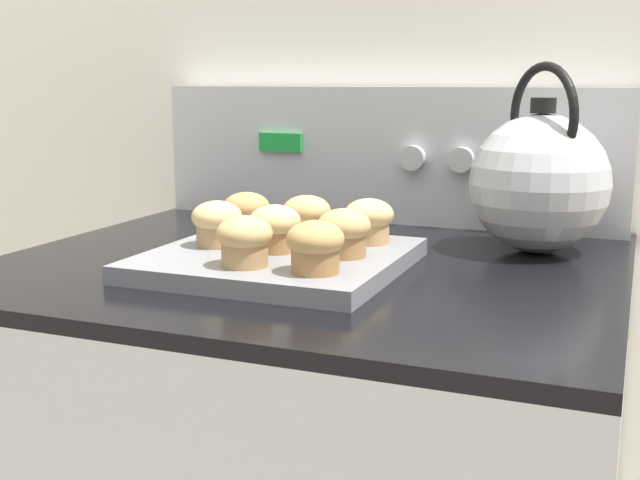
{
  "coord_description": "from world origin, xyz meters",
  "views": [
    {
      "loc": [
        0.39,
        -0.58,
        1.16
      ],
      "look_at": [
        0.04,
        0.28,
        0.98
      ],
      "focal_mm": 45.0,
      "sensor_mm": 36.0,
      "label": 1
    }
  ],
  "objects_px": {
    "muffin_r1_c1": "(275,227)",
    "muffin_r2_c0": "(246,213)",
    "muffin_pan": "(278,260)",
    "muffin_r2_c2": "(369,220)",
    "muffin_r0_c1": "(244,240)",
    "tea_kettle": "(539,181)",
    "muffin_r1_c0": "(217,223)",
    "muffin_r1_c2": "(344,232)",
    "muffin_r2_c1": "(307,216)",
    "muffin_r0_c2": "(315,246)"
  },
  "relations": [
    {
      "from": "muffin_r1_c0",
      "to": "muffin_r2_c2",
      "type": "bearing_deg",
      "value": 27.57
    },
    {
      "from": "muffin_r2_c0",
      "to": "muffin_r0_c1",
      "type": "bearing_deg",
      "value": -63.51
    },
    {
      "from": "muffin_r2_c0",
      "to": "muffin_r1_c0",
      "type": "bearing_deg",
      "value": -88.95
    },
    {
      "from": "muffin_r0_c2",
      "to": "muffin_r1_c2",
      "type": "xyz_separation_m",
      "value": [
        0.0,
        0.09,
        0.0
      ]
    },
    {
      "from": "muffin_r2_c2",
      "to": "tea_kettle",
      "type": "height_order",
      "value": "tea_kettle"
    },
    {
      "from": "muffin_r0_c2",
      "to": "muffin_r1_c0",
      "type": "height_order",
      "value": "same"
    },
    {
      "from": "muffin_r0_c1",
      "to": "muffin_r1_c2",
      "type": "height_order",
      "value": "same"
    },
    {
      "from": "muffin_r0_c1",
      "to": "muffin_r2_c0",
      "type": "distance_m",
      "value": 0.19
    },
    {
      "from": "muffin_r0_c1",
      "to": "tea_kettle",
      "type": "relative_size",
      "value": 0.25
    },
    {
      "from": "muffin_r0_c2",
      "to": "muffin_pan",
      "type": "bearing_deg",
      "value": 134.33
    },
    {
      "from": "muffin_r0_c2",
      "to": "muffin_r2_c0",
      "type": "height_order",
      "value": "same"
    },
    {
      "from": "muffin_r1_c2",
      "to": "muffin_r0_c1",
      "type": "bearing_deg",
      "value": -134.24
    },
    {
      "from": "muffin_r1_c2",
      "to": "muffin_pan",
      "type": "bearing_deg",
      "value": -179.02
    },
    {
      "from": "muffin_r1_c2",
      "to": "tea_kettle",
      "type": "relative_size",
      "value": 0.25
    },
    {
      "from": "muffin_pan",
      "to": "muffin_r1_c2",
      "type": "bearing_deg",
      "value": 0.98
    },
    {
      "from": "muffin_pan",
      "to": "tea_kettle",
      "type": "bearing_deg",
      "value": 38.23
    },
    {
      "from": "muffin_pan",
      "to": "muffin_r2_c2",
      "type": "relative_size",
      "value": 4.69
    },
    {
      "from": "muffin_r0_c1",
      "to": "muffin_r1_c0",
      "type": "relative_size",
      "value": 1.0
    },
    {
      "from": "muffin_pan",
      "to": "muffin_r2_c0",
      "type": "relative_size",
      "value": 4.69
    },
    {
      "from": "muffin_r2_c1",
      "to": "tea_kettle",
      "type": "relative_size",
      "value": 0.25
    },
    {
      "from": "muffin_pan",
      "to": "muffin_r2_c0",
      "type": "distance_m",
      "value": 0.13
    },
    {
      "from": "tea_kettle",
      "to": "muffin_r1_c0",
      "type": "bearing_deg",
      "value": -148.73
    },
    {
      "from": "muffin_r2_c0",
      "to": "tea_kettle",
      "type": "distance_m",
      "value": 0.39
    },
    {
      "from": "muffin_r1_c1",
      "to": "muffin_r2_c1",
      "type": "height_order",
      "value": "same"
    },
    {
      "from": "muffin_r0_c1",
      "to": "tea_kettle",
      "type": "height_order",
      "value": "tea_kettle"
    },
    {
      "from": "muffin_r1_c2",
      "to": "muffin_r2_c1",
      "type": "relative_size",
      "value": 1.0
    },
    {
      "from": "muffin_r1_c0",
      "to": "muffin_r2_c2",
      "type": "xyz_separation_m",
      "value": [
        0.17,
        0.09,
        0.0
      ]
    },
    {
      "from": "muffin_r1_c1",
      "to": "muffin_r2_c0",
      "type": "bearing_deg",
      "value": 133.89
    },
    {
      "from": "muffin_r1_c1",
      "to": "tea_kettle",
      "type": "relative_size",
      "value": 0.25
    },
    {
      "from": "muffin_r2_c1",
      "to": "muffin_r2_c2",
      "type": "xyz_separation_m",
      "value": [
        0.09,
        0.0,
        0.0
      ]
    },
    {
      "from": "muffin_r1_c0",
      "to": "muffin_r1_c2",
      "type": "height_order",
      "value": "same"
    },
    {
      "from": "muffin_r1_c2",
      "to": "tea_kettle",
      "type": "xyz_separation_m",
      "value": [
        0.2,
        0.22,
        0.04
      ]
    },
    {
      "from": "muffin_r0_c1",
      "to": "muffin_r2_c2",
      "type": "distance_m",
      "value": 0.2
    },
    {
      "from": "muffin_r0_c2",
      "to": "muffin_r2_c0",
      "type": "distance_m",
      "value": 0.24
    },
    {
      "from": "muffin_r0_c1",
      "to": "muffin_r1_c2",
      "type": "distance_m",
      "value": 0.12
    },
    {
      "from": "muffin_r1_c1",
      "to": "muffin_r1_c2",
      "type": "xyz_separation_m",
      "value": [
        0.09,
        0.0,
        0.0
      ]
    },
    {
      "from": "tea_kettle",
      "to": "muffin_r1_c2",
      "type": "bearing_deg",
      "value": -131.63
    },
    {
      "from": "muffin_r2_c1",
      "to": "muffin_r1_c1",
      "type": "bearing_deg",
      "value": -92.7
    },
    {
      "from": "muffin_r0_c2",
      "to": "muffin_r1_c2",
      "type": "distance_m",
      "value": 0.09
    },
    {
      "from": "muffin_r2_c0",
      "to": "muffin_r2_c1",
      "type": "bearing_deg",
      "value": 2.29
    },
    {
      "from": "muffin_r1_c2",
      "to": "muffin_r2_c1",
      "type": "xyz_separation_m",
      "value": [
        -0.08,
        0.09,
        0.0
      ]
    },
    {
      "from": "muffin_r1_c1",
      "to": "muffin_r2_c2",
      "type": "xyz_separation_m",
      "value": [
        0.09,
        0.09,
        0.0
      ]
    },
    {
      "from": "muffin_r1_c2",
      "to": "muffin_r2_c1",
      "type": "height_order",
      "value": "same"
    },
    {
      "from": "muffin_r1_c1",
      "to": "muffin_r2_c0",
      "type": "height_order",
      "value": "same"
    },
    {
      "from": "muffin_r1_c1",
      "to": "muffin_r2_c2",
      "type": "distance_m",
      "value": 0.13
    },
    {
      "from": "muffin_r0_c2",
      "to": "muffin_r2_c1",
      "type": "height_order",
      "value": "same"
    },
    {
      "from": "muffin_r0_c1",
      "to": "tea_kettle",
      "type": "xyz_separation_m",
      "value": [
        0.28,
        0.31,
        0.04
      ]
    },
    {
      "from": "muffin_r0_c2",
      "to": "tea_kettle",
      "type": "height_order",
      "value": "tea_kettle"
    },
    {
      "from": "muffin_r1_c0",
      "to": "tea_kettle",
      "type": "bearing_deg",
      "value": 31.27
    },
    {
      "from": "muffin_r0_c1",
      "to": "muffin_r1_c0",
      "type": "xyz_separation_m",
      "value": [
        -0.08,
        0.09,
        0.0
      ]
    }
  ]
}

